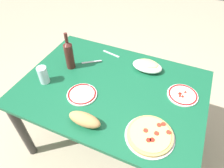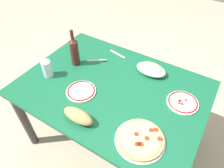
# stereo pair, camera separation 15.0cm
# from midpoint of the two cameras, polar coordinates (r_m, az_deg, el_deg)

# --- Properties ---
(ground_plane) EXTENTS (8.00, 8.00, 0.00)m
(ground_plane) POSITION_cam_midpoint_polar(r_m,az_deg,el_deg) (2.09, 2.12, -14.88)
(ground_plane) COLOR tan
(ground_plane) RESTS_ON ground
(dining_table) EXTENTS (1.36, 0.98, 0.72)m
(dining_table) POSITION_cam_midpoint_polar(r_m,az_deg,el_deg) (1.60, 2.69, -3.60)
(dining_table) COLOR #145938
(dining_table) RESTS_ON ground
(pepperoni_pizza) EXTENTS (0.30, 0.30, 0.03)m
(pepperoni_pizza) POSITION_cam_midpoint_polar(r_m,az_deg,el_deg) (1.26, 11.43, -15.08)
(pepperoni_pizza) COLOR #B7B7BC
(pepperoni_pizza) RESTS_ON dining_table
(baked_pasta_dish) EXTENTS (0.24, 0.15, 0.08)m
(baked_pasta_dish) POSITION_cam_midpoint_polar(r_m,az_deg,el_deg) (1.65, 13.47, 3.99)
(baked_pasta_dish) COLOR white
(baked_pasta_dish) RESTS_ON dining_table
(wine_bottle) EXTENTS (0.07, 0.07, 0.31)m
(wine_bottle) POSITION_cam_midpoint_polar(r_m,az_deg,el_deg) (1.66, -7.94, 9.02)
(wine_bottle) COLOR #471E19
(wine_bottle) RESTS_ON dining_table
(water_glass) EXTENTS (0.07, 0.07, 0.14)m
(water_glass) POSITION_cam_midpoint_polar(r_m,az_deg,el_deg) (1.62, -15.21, 4.01)
(water_glass) COLOR silver
(water_glass) RESTS_ON dining_table
(side_plate_near) EXTENTS (0.22, 0.22, 0.02)m
(side_plate_near) POSITION_cam_midpoint_polar(r_m,az_deg,el_deg) (1.51, 21.88, -4.89)
(side_plate_near) COLOR white
(side_plate_near) RESTS_ON dining_table
(side_plate_far) EXTENTS (0.22, 0.22, 0.02)m
(side_plate_far) POSITION_cam_midpoint_polar(r_m,az_deg,el_deg) (1.48, -5.80, -2.10)
(side_plate_far) COLOR white
(side_plate_far) RESTS_ON dining_table
(bread_loaf) EXTENTS (0.22, 0.09, 0.08)m
(bread_loaf) POSITION_cam_midpoint_polar(r_m,az_deg,el_deg) (1.30, -6.21, -9.08)
(bread_loaf) COLOR tan
(bread_loaf) RESTS_ON dining_table
(fork_left) EXTENTS (0.15, 0.11, 0.00)m
(fork_left) POSITION_cam_midpoint_polar(r_m,az_deg,el_deg) (1.75, -1.81, 6.54)
(fork_left) COLOR #B7B7BC
(fork_left) RESTS_ON dining_table
(fork_right) EXTENTS (0.17, 0.05, 0.00)m
(fork_right) POSITION_cam_midpoint_polar(r_m,az_deg,el_deg) (1.83, 3.93, 8.28)
(fork_right) COLOR #B7B7BC
(fork_right) RESTS_ON dining_table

